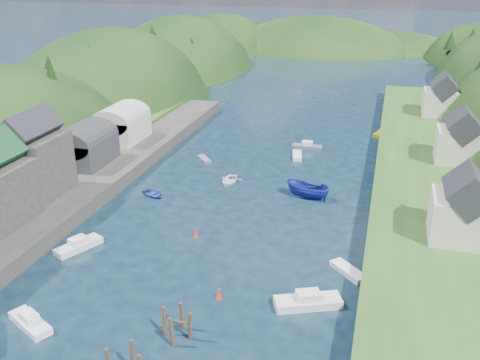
% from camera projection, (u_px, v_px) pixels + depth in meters
% --- Properties ---
extents(ground, '(600.00, 600.00, 0.00)m').
position_uv_depth(ground, '(275.00, 154.00, 91.62)').
color(ground, black).
rests_on(ground, ground).
extents(hillside_left, '(44.00, 245.56, 52.00)m').
position_uv_depth(hillside_left, '(113.00, 135.00, 128.18)').
color(hillside_left, black).
rests_on(hillside_left, ground).
extents(far_hills, '(103.00, 68.00, 44.00)m').
position_uv_depth(far_hills, '(345.00, 77.00, 205.77)').
color(far_hills, black).
rests_on(far_hills, ground).
extents(hill_trees, '(91.39, 150.01, 11.74)m').
position_uv_depth(hill_trees, '(299.00, 73.00, 100.86)').
color(hill_trees, black).
rests_on(hill_trees, ground).
extents(quay_left, '(12.00, 110.00, 2.00)m').
position_uv_depth(quay_left, '(49.00, 204.00, 70.54)').
color(quay_left, '#2D2B28').
rests_on(quay_left, ground).
extents(terrace_left_grass, '(12.00, 110.00, 2.50)m').
position_uv_depth(terrace_left_grass, '(4.00, 197.00, 72.20)').
color(terrace_left_grass, '#234719').
rests_on(terrace_left_grass, ground).
extents(boat_sheds, '(7.00, 21.00, 7.50)m').
position_uv_depth(boat_sheds, '(104.00, 131.00, 86.32)').
color(boat_sheds, '#2D2D30').
rests_on(boat_sheds, quay_left).
extents(terrace_right, '(16.00, 120.00, 2.40)m').
position_uv_depth(terrace_right, '(432.00, 185.00, 76.01)').
color(terrace_right, '#234719').
rests_on(terrace_right, ground).
extents(right_bank_cottages, '(9.00, 59.24, 8.41)m').
position_uv_depth(right_bank_cottages, '(454.00, 139.00, 80.90)').
color(right_bank_cottages, beige).
rests_on(right_bank_cottages, terrace_right).
extents(piling_cluster_far, '(2.88, 2.72, 3.49)m').
position_uv_depth(piling_cluster_far, '(177.00, 326.00, 46.82)').
color(piling_cluster_far, '#382314').
rests_on(piling_cluster_far, ground).
extents(channel_buoy_near, '(0.70, 0.70, 1.10)m').
position_uv_depth(channel_buoy_near, '(219.00, 294.00, 52.57)').
color(channel_buoy_near, red).
rests_on(channel_buoy_near, ground).
extents(channel_buoy_far, '(0.70, 0.70, 1.10)m').
position_uv_depth(channel_buoy_far, '(196.00, 233.00, 64.21)').
color(channel_buoy_far, red).
rests_on(channel_buoy_far, ground).
extents(moored_boats, '(35.32, 82.89, 2.44)m').
position_uv_depth(moored_boats, '(222.00, 234.00, 63.74)').
color(moored_boats, slate).
rests_on(moored_boats, ground).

